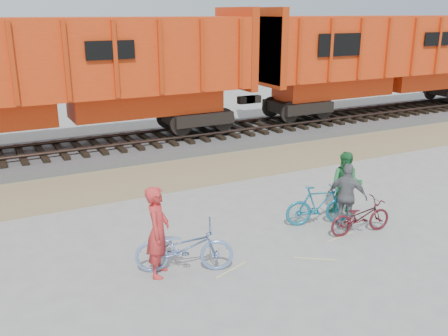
{
  "coord_description": "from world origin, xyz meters",
  "views": [
    {
      "loc": [
        -5.3,
        -8.75,
        5.01
      ],
      "look_at": [
        0.03,
        1.5,
        1.39
      ],
      "focal_mm": 40.0,
      "sensor_mm": 36.0,
      "label": 1
    }
  ],
  "objects": [
    {
      "name": "person_woman",
      "position": [
        2.43,
        -0.23,
        0.81
      ],
      "size": [
        0.91,
        0.98,
        1.62
      ],
      "primitive_type": "imported",
      "rotation": [
        0.0,
        0.0,
        2.26
      ],
      "color": "slate",
      "rests_on": "ground"
    },
    {
      "name": "bicycle_blue",
      "position": [
        -1.85,
        -0.38,
        0.52
      ],
      "size": [
        2.08,
        1.42,
        1.04
      ],
      "primitive_type": "imported",
      "rotation": [
        0.0,
        0.0,
        1.16
      ],
      "color": "#6E8EC5",
      "rests_on": "ground"
    },
    {
      "name": "person_solo",
      "position": [
        -2.35,
        -0.28,
        0.93
      ],
      "size": [
        0.74,
        0.81,
        1.86
      ],
      "primitive_type": "imported",
      "rotation": [
        0.0,
        0.0,
        1.01
      ],
      "color": "red",
      "rests_on": "ground"
    },
    {
      "name": "ballast_bed",
      "position": [
        0.0,
        9.0,
        0.15
      ],
      "size": [
        120.0,
        4.0,
        0.3
      ],
      "primitive_type": "cube",
      "color": "slate",
      "rests_on": "ground"
    },
    {
      "name": "person_man",
      "position": [
        2.98,
        0.44,
        0.83
      ],
      "size": [
        1.01,
        1.02,
        1.66
      ],
      "primitive_type": "imported",
      "rotation": [
        0.0,
        0.0,
        -0.81
      ],
      "color": "#227037",
      "rests_on": "ground"
    },
    {
      "name": "gravel_strip",
      "position": [
        0.0,
        5.5,
        0.01
      ],
      "size": [
        120.0,
        3.0,
        0.02
      ],
      "primitive_type": "cube",
      "color": "#98865E",
      "rests_on": "ground"
    },
    {
      "name": "bicycle_maroon",
      "position": [
        2.53,
        -0.63,
        0.42
      ],
      "size": [
        1.65,
        0.73,
        0.84
      ],
      "primitive_type": "imported",
      "rotation": [
        0.0,
        0.0,
        1.46
      ],
      "color": "#54151D",
      "rests_on": "ground"
    },
    {
      "name": "ground",
      "position": [
        0.0,
        0.0,
        0.0
      ],
      "size": [
        120.0,
        120.0,
        0.0
      ],
      "primitive_type": "plane",
      "color": "#9E9E99",
      "rests_on": "ground"
    },
    {
      "name": "bicycle_teal",
      "position": [
        1.98,
        0.24,
        0.5
      ],
      "size": [
        1.73,
        0.93,
        1.0
      ],
      "primitive_type": "imported",
      "rotation": [
        0.0,
        0.0,
        1.28
      ],
      "color": "#146E8D",
      "rests_on": "ground"
    },
    {
      "name": "hopper_car_center",
      "position": [
        -2.39,
        9.0,
        3.01
      ],
      "size": [
        14.0,
        3.13,
        4.65
      ],
      "color": "black",
      "rests_on": "track"
    },
    {
      "name": "track",
      "position": [
        0.0,
        9.0,
        0.47
      ],
      "size": [
        120.0,
        2.6,
        0.24
      ],
      "color": "black",
      "rests_on": "ballast_bed"
    },
    {
      "name": "hopper_car_right",
      "position": [
        12.61,
        9.0,
        3.01
      ],
      "size": [
        14.0,
        3.13,
        4.65
      ],
      "color": "black",
      "rests_on": "track"
    }
  ]
}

